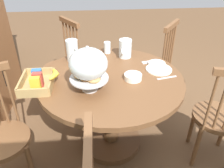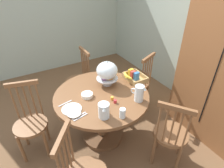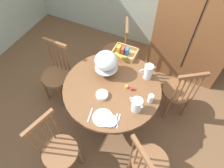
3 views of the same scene
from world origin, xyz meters
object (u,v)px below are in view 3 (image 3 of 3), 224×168
object	(u,v)px
china_plate_large	(103,118)
pastry_stand_with_dome	(106,62)
wooden_armoire	(199,19)
cereal_basket	(124,53)
milk_pitcher	(148,72)
windsor_chair_host_seat	(178,92)
dining_table	(112,97)
windsor_chair_near_window	(116,52)
windsor_chair_facing_door	(59,150)
windsor_chair_far_side	(148,163)
china_plate_small	(110,121)
orange_juice_pitcher	(137,105)
drinking_glass	(151,98)
windsor_chair_by_cabinet	(57,75)
cereal_bowl	(102,95)

from	to	relation	value
china_plate_large	pastry_stand_with_dome	bearing A→B (deg)	112.81
wooden_armoire	cereal_basket	world-z (taller)	wooden_armoire
china_plate_large	milk_pitcher	bearing A→B (deg)	72.06
windsor_chair_host_seat	dining_table	bearing A→B (deg)	-146.76
windsor_chair_near_window	china_plate_large	world-z (taller)	windsor_chair_near_window
pastry_stand_with_dome	windsor_chair_facing_door	bearing A→B (deg)	-94.93
windsor_chair_far_side	windsor_chair_host_seat	size ratio (longest dim) A/B	1.00
dining_table	wooden_armoire	bearing A→B (deg)	64.54
wooden_armoire	china_plate_small	size ratio (longest dim) A/B	13.07
windsor_chair_far_side	milk_pitcher	xyz separation A→B (m)	(-0.36, 0.87, 0.38)
windsor_chair_host_seat	pastry_stand_with_dome	size ratio (longest dim) A/B	2.83
dining_table	china_plate_small	bearing A→B (deg)	-67.07
dining_table	cereal_basket	world-z (taller)	cereal_basket
orange_juice_pitcher	china_plate_large	distance (m)	0.38
windsor_chair_far_side	drinking_glass	world-z (taller)	windsor_chair_far_side
windsor_chair_near_window	windsor_chair_host_seat	bearing A→B (deg)	-17.91
windsor_chair_near_window	pastry_stand_with_dome	distance (m)	0.83
windsor_chair_by_cabinet	windsor_chair_facing_door	bearing A→B (deg)	-54.13
windsor_chair_host_seat	milk_pitcher	xyz separation A→B (m)	(-0.41, -0.17, 0.38)
milk_pitcher	wooden_armoire	bearing A→B (deg)	72.44
cereal_bowl	china_plate_large	bearing A→B (deg)	-61.62
cereal_bowl	drinking_glass	xyz separation A→B (m)	(0.52, 0.17, 0.03)
windsor_chair_near_window	windsor_chair_host_seat	distance (m)	1.11
windsor_chair_host_seat	china_plate_small	world-z (taller)	windsor_chair_host_seat
drinking_glass	dining_table	bearing A→B (deg)	179.72
milk_pitcher	china_plate_large	world-z (taller)	milk_pitcher
dining_table	drinking_glass	distance (m)	0.55
windsor_chair_near_window	windsor_chair_host_seat	size ratio (longest dim) A/B	1.00
windsor_chair_near_window	wooden_armoire	bearing A→B (deg)	30.53
cereal_basket	drinking_glass	xyz separation A→B (m)	(0.56, -0.55, 0.01)
windsor_chair_far_side	milk_pitcher	world-z (taller)	windsor_chair_far_side
windsor_chair_facing_door	cereal_bowl	size ratio (longest dim) A/B	6.96
orange_juice_pitcher	windsor_chair_near_window	bearing A→B (deg)	124.66
china_plate_large	drinking_glass	bearing A→B (deg)	47.06
windsor_chair_by_cabinet	china_plate_small	xyz separation A→B (m)	(1.06, -0.45, 0.30)
windsor_chair_far_side	pastry_stand_with_dome	size ratio (longest dim) A/B	2.83
windsor_chair_near_window	cereal_basket	world-z (taller)	windsor_chair_near_window
windsor_chair_by_cabinet	drinking_glass	distance (m)	1.40
dining_table	windsor_chair_facing_door	xyz separation A→B (m)	(-0.25, -0.85, -0.07)
windsor_chair_by_cabinet	pastry_stand_with_dome	distance (m)	0.88
windsor_chair_far_side	drinking_glass	size ratio (longest dim) A/B	8.86
drinking_glass	windsor_chair_host_seat	bearing A→B (deg)	61.21
windsor_chair_facing_door	cereal_basket	distance (m)	1.44
china_plate_small	drinking_glass	size ratio (longest dim) A/B	1.36
drinking_glass	china_plate_small	bearing A→B (deg)	-125.12
windsor_chair_near_window	milk_pitcher	xyz separation A→B (m)	(0.64, -0.51, 0.38)
orange_juice_pitcher	cereal_bowl	size ratio (longest dim) A/B	1.36
windsor_chair_by_cabinet	windsor_chair_far_side	bearing A→B (deg)	-20.53
china_plate_large	china_plate_small	world-z (taller)	china_plate_small
wooden_armoire	windsor_chair_near_window	size ratio (longest dim) A/B	2.01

